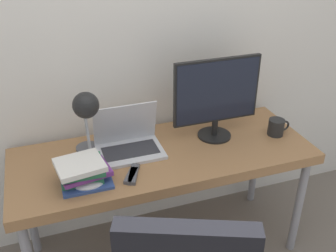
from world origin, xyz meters
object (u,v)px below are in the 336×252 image
Objects in this scene: book_stack at (83,172)px; mug at (276,127)px; game_controller at (89,183)px; laptop at (129,142)px; monitor at (217,95)px; desk_lamp at (86,111)px.

book_stack is 2.00× the size of mug.
laptop is at bearing 44.48° from game_controller.
monitor is 1.24× the size of desk_lamp.
monitor is at bearing 3.13° from desk_lamp.
monitor is 0.86m from book_stack.
mug is at bearing -7.37° from laptop.
desk_lamp is at bearing -167.50° from laptop.
monitor is 1.86× the size of book_stack.
monitor is 3.49× the size of game_controller.
desk_lamp is 0.36m from game_controller.
book_stack is 1.18m from mug.
desk_lamp reaches higher than mug.
laptop is at bearing 12.50° from desk_lamp.
game_controller is (-0.05, -0.21, -0.29)m from desk_lamp.
laptop is 0.57m from monitor.
desk_lamp is at bearing 176.59° from mug.
game_controller is at bearing -172.72° from mug.
game_controller is (-0.79, -0.25, -0.25)m from monitor.
monitor is 3.71× the size of mug.
monitor is 0.75m from desk_lamp.
monitor is at bearing 14.71° from book_stack.
mug is 0.94× the size of game_controller.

